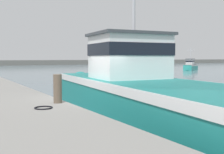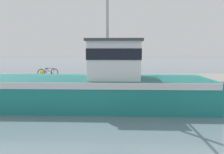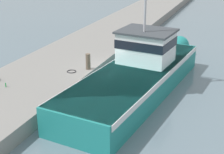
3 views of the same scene
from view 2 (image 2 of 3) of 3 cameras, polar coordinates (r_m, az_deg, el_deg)
ground_plane at (r=13.67m, az=-1.17°, el=-5.45°), size 320.00×320.00×0.00m
dock_pier at (r=17.35m, az=-1.79°, el=-1.54°), size 5.65×80.00×0.81m
fishing_boat_main at (r=11.42m, az=-4.34°, el=-2.04°), size 5.06×15.28×8.67m
bicycle_touring at (r=19.36m, az=-16.88°, el=1.15°), size 0.74×1.64×0.69m
mooring_post at (r=14.78m, az=-3.25°, el=0.59°), size 0.30×0.30×1.01m
hose_coil at (r=15.59m, az=-6.27°, el=-0.92°), size 0.57×0.57×0.04m
water_bottle_on_curb at (r=18.27m, az=-16.90°, el=0.24°), size 0.06×0.06×0.24m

